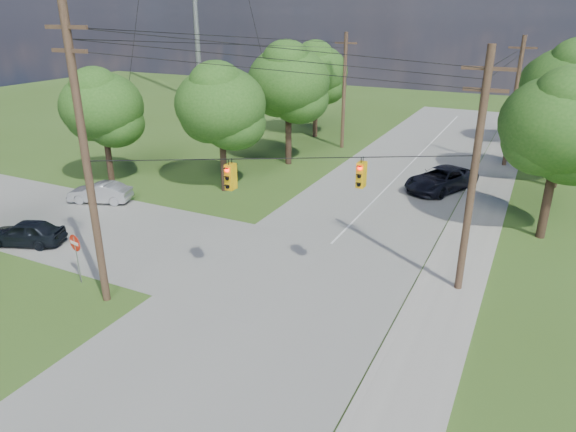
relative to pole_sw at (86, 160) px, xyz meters
The scene contains 20 objects.
ground 7.75m from the pole_sw, ahead, with size 140.00×140.00×0.00m, color #3A591D.
main_road 10.16m from the pole_sw, 34.88° to the left, with size 10.00×100.00×0.03m, color gray.
sidewalk_east 15.37m from the pole_sw, 19.08° to the left, with size 2.60×100.00×0.12m, color #A6A39B.
pole_sw is the anchor object (origin of this frame).
pole_ne 15.51m from the pole_sw, 29.38° to the left, with size 2.00×0.32×10.50m.
pole_north_e 32.55m from the pole_sw, 65.48° to the left, with size 2.00×0.32×10.00m.
pole_north_w 29.62m from the pole_sw, 90.77° to the left, with size 2.00×0.32×10.00m.
power_lines 13.04m from the pole_sw, 61.30° to the left, with size 13.93×29.62×4.93m.
traffic_signals 8.24m from the pole_sw, 29.38° to the left, with size 4.91×3.27×1.05m.
tree_w_near 14.99m from the pole_sw, 103.11° to the left, with size 6.00×6.00×8.40m.
tree_w_mid 22.73m from the pole_sw, 96.06° to the left, with size 6.40×6.40×9.22m.
tree_w_far 32.90m from the pole_sw, 97.69° to the left, with size 6.00×6.00×8.73m.
tree_e_near 22.78m from the pole_sw, 43.22° to the left, with size 6.20×6.20×8.81m.
tree_e_mid 30.79m from the pole_sw, 56.26° to the left, with size 6.60×6.60×9.64m.
tree_e_far 40.90m from the pole_sw, 66.82° to the left, with size 5.80×5.80×8.32m.
tree_cross_n 16.64m from the pole_sw, 133.29° to the left, with size 5.60×5.60×7.91m.
car_cross_dark 9.91m from the pole_sw, 163.79° to the left, with size 1.62×4.02×1.37m, color black.
car_cross_silver 13.98m from the pole_sw, 136.13° to the left, with size 1.40×4.01×1.32m, color #ADAEB4.
car_main_north 24.08m from the pole_sw, 64.59° to the left, with size 2.66×5.76×1.60m, color black.
do_not_enter_sign 5.02m from the pole_sw, 164.58° to the left, with size 0.79×0.19×2.39m.
Camera 1 is at (11.02, -13.40, 11.62)m, focal length 32.00 mm.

